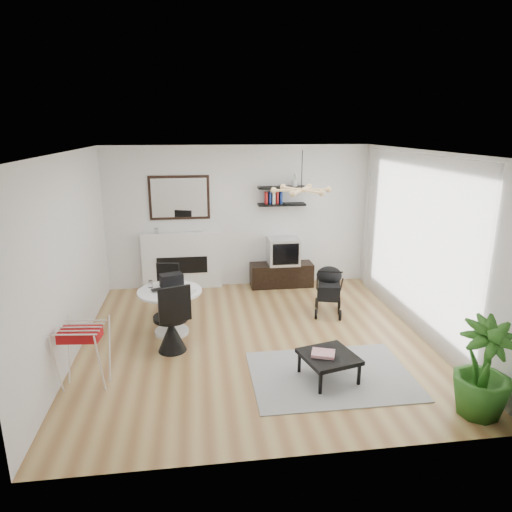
{
  "coord_description": "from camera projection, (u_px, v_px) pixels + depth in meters",
  "views": [
    {
      "loc": [
        -0.8,
        -6.06,
        3.02
      ],
      "look_at": [
        0.06,
        0.4,
        1.17
      ],
      "focal_mm": 32.0,
      "sensor_mm": 36.0,
      "label": 1
    }
  ],
  "objects": [
    {
      "name": "floor",
      "position": [
        256.0,
        340.0,
        6.71
      ],
      "size": [
        5.0,
        5.0,
        0.0
      ],
      "primitive_type": "plane",
      "color": "olive",
      "rests_on": "ground"
    },
    {
      "name": "ceiling",
      "position": [
        256.0,
        152.0,
        5.97
      ],
      "size": [
        5.0,
        5.0,
        0.0
      ],
      "primitive_type": "plane",
      "color": "white",
      "rests_on": "wall_back"
    },
    {
      "name": "wall_back",
      "position": [
        238.0,
        217.0,
        8.72
      ],
      "size": [
        5.0,
        0.0,
        5.0
      ],
      "primitive_type": "plane",
      "rotation": [
        1.57,
        0.0,
        0.0
      ],
      "color": "white",
      "rests_on": "floor"
    },
    {
      "name": "wall_left",
      "position": [
        68.0,
        258.0,
        6.02
      ],
      "size": [
        0.0,
        5.0,
        5.0
      ],
      "primitive_type": "plane",
      "rotation": [
        1.57,
        0.0,
        1.57
      ],
      "color": "white",
      "rests_on": "floor"
    },
    {
      "name": "wall_right",
      "position": [
        425.0,
        245.0,
        6.66
      ],
      "size": [
        0.0,
        5.0,
        5.0
      ],
      "primitive_type": "plane",
      "rotation": [
        1.57,
        0.0,
        -1.57
      ],
      "color": "white",
      "rests_on": "floor"
    },
    {
      "name": "sheer_curtain",
      "position": [
        412.0,
        242.0,
        6.84
      ],
      "size": [
        0.04,
        3.6,
        2.6
      ],
      "primitive_type": "cube",
      "color": "white",
      "rests_on": "wall_right"
    },
    {
      "name": "fireplace",
      "position": [
        182.0,
        254.0,
        8.69
      ],
      "size": [
        1.5,
        0.17,
        2.16
      ],
      "color": "white",
      "rests_on": "floor"
    },
    {
      "name": "shelf_lower",
      "position": [
        282.0,
        204.0,
        8.63
      ],
      "size": [
        0.9,
        0.25,
        0.04
      ],
      "primitive_type": "cube",
      "color": "black",
      "rests_on": "wall_back"
    },
    {
      "name": "shelf_upper",
      "position": [
        282.0,
        188.0,
        8.55
      ],
      "size": [
        0.9,
        0.25,
        0.04
      ],
      "primitive_type": "cube",
      "color": "black",
      "rests_on": "wall_back"
    },
    {
      "name": "pendant_lamp",
      "position": [
        301.0,
        190.0,
        6.5
      ],
      "size": [
        0.9,
        0.9,
        0.1
      ],
      "primitive_type": null,
      "color": "#E1B676",
      "rests_on": "ceiling"
    },
    {
      "name": "tv_console",
      "position": [
        281.0,
        275.0,
        8.92
      ],
      "size": [
        1.21,
        0.42,
        0.45
      ],
      "primitive_type": "cube",
      "color": "black",
      "rests_on": "floor"
    },
    {
      "name": "crt_tv",
      "position": [
        283.0,
        251.0,
        8.79
      ],
      "size": [
        0.59,
        0.52,
        0.52
      ],
      "color": "silver",
      "rests_on": "tv_console"
    },
    {
      "name": "dining_table",
      "position": [
        171.0,
        305.0,
        6.8
      ],
      "size": [
        0.95,
        0.95,
        0.69
      ],
      "color": "white",
      "rests_on": "floor"
    },
    {
      "name": "laptop",
      "position": [
        163.0,
        290.0,
        6.69
      ],
      "size": [
        0.37,
        0.29,
        0.03
      ],
      "primitive_type": "imported",
      "rotation": [
        0.0,
        0.0,
        0.33
      ],
      "color": "black",
      "rests_on": "dining_table"
    },
    {
      "name": "black_bag",
      "position": [
        172.0,
        280.0,
        6.87
      ],
      "size": [
        0.37,
        0.29,
        0.2
      ],
      "primitive_type": "cube",
      "rotation": [
        0.0,
        0.0,
        0.33
      ],
      "color": "black",
      "rests_on": "dining_table"
    },
    {
      "name": "newspaper",
      "position": [
        183.0,
        293.0,
        6.62
      ],
      "size": [
        0.4,
        0.36,
        0.01
      ],
      "primitive_type": "cube",
      "rotation": [
        0.0,
        0.0,
        -0.35
      ],
      "color": "white",
      "rests_on": "dining_table"
    },
    {
      "name": "drinking_glass",
      "position": [
        151.0,
        284.0,
        6.83
      ],
      "size": [
        0.07,
        0.07,
        0.11
      ],
      "primitive_type": "cylinder",
      "color": "white",
      "rests_on": "dining_table"
    },
    {
      "name": "chair_far",
      "position": [
        167.0,
        300.0,
        7.48
      ],
      "size": [
        0.42,
        0.44,
        0.86
      ],
      "rotation": [
        0.0,
        0.0,
        -0.15
      ],
      "color": "black",
      "rests_on": "floor"
    },
    {
      "name": "chair_near",
      "position": [
        172.0,
        330.0,
        6.28
      ],
      "size": [
        0.53,
        0.54,
        1.01
      ],
      "rotation": [
        0.0,
        0.0,
        3.48
      ],
      "color": "black",
      "rests_on": "floor"
    },
    {
      "name": "drying_rack",
      "position": [
        84.0,
        355.0,
        5.39
      ],
      "size": [
        0.58,
        0.55,
        0.79
      ],
      "rotation": [
        0.0,
        0.0,
        -0.1
      ],
      "color": "white",
      "rests_on": "floor"
    },
    {
      "name": "stroller",
      "position": [
        329.0,
        291.0,
        7.6
      ],
      "size": [
        0.6,
        0.77,
        0.87
      ],
      "rotation": [
        0.0,
        0.0,
        -0.27
      ],
      "color": "black",
      "rests_on": "floor"
    },
    {
      "name": "rug",
      "position": [
        331.0,
        375.0,
        5.73
      ],
      "size": [
        2.0,
        1.45,
        0.01
      ],
      "primitive_type": "cube",
      "color": "gray",
      "rests_on": "floor"
    },
    {
      "name": "coffee_table",
      "position": [
        329.0,
        357.0,
        5.59
      ],
      "size": [
        0.76,
        0.76,
        0.32
      ],
      "rotation": [
        0.0,
        0.0,
        0.25
      ],
      "color": "black",
      "rests_on": "rug"
    },
    {
      "name": "magazines",
      "position": [
        323.0,
        354.0,
        5.56
      ],
      "size": [
        0.34,
        0.3,
        0.04
      ],
      "primitive_type": "cube",
      "rotation": [
        0.0,
        0.0,
        -0.35
      ],
      "color": "#C2304A",
      "rests_on": "coffee_table"
    },
    {
      "name": "potted_plant",
      "position": [
        483.0,
        369.0,
        4.83
      ],
      "size": [
        0.64,
        0.64,
        1.09
      ],
      "primitive_type": "imported",
      "rotation": [
        0.0,
        0.0,
        -0.05
      ],
      "color": "#2A631C",
      "rests_on": "floor"
    }
  ]
}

